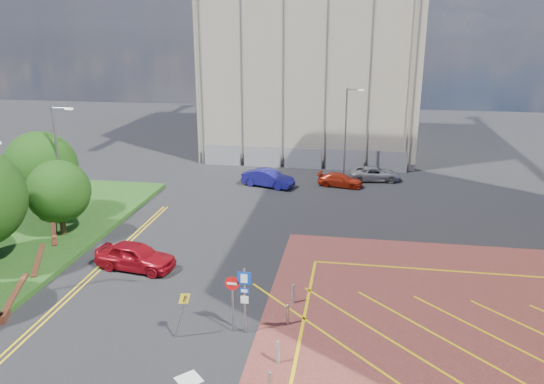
% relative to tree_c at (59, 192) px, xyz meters
% --- Properties ---
extents(ground, '(140.00, 140.00, 0.00)m').
position_rel_tree_c_xyz_m(ground, '(13.50, -10.00, -3.19)').
color(ground, black).
rests_on(ground, ground).
extents(retaining_wall, '(6.06, 20.33, 0.40)m').
position_rel_tree_c_xyz_m(retaining_wall, '(1.70, -8.00, -2.99)').
color(retaining_wall, brown).
rests_on(retaining_wall, ground).
extents(tree_c, '(4.00, 4.00, 4.90)m').
position_rel_tree_c_xyz_m(tree_c, '(0.00, 0.00, 0.00)').
color(tree_c, '#3D2B1C').
rests_on(tree_c, grass_bed).
extents(tree_d, '(5.00, 5.00, 6.08)m').
position_rel_tree_c_xyz_m(tree_d, '(-3.00, 3.00, 0.68)').
color(tree_d, '#3D2B1C').
rests_on(tree_d, grass_bed).
extents(lamp_left_far, '(1.53, 0.16, 8.00)m').
position_rel_tree_c_xyz_m(lamp_left_far, '(-0.92, 2.00, 1.47)').
color(lamp_left_far, '#9EA0A8').
rests_on(lamp_left_far, grass_bed).
extents(lamp_back, '(1.53, 0.16, 8.00)m').
position_rel_tree_c_xyz_m(lamp_back, '(17.58, 18.00, 1.17)').
color(lamp_back, '#9EA0A8').
rests_on(lamp_back, ground).
extents(sign_cluster, '(1.17, 0.12, 3.20)m').
position_rel_tree_c_xyz_m(sign_cluster, '(13.80, -9.02, -1.24)').
color(sign_cluster, '#9EA0A8').
rests_on(sign_cluster, ground).
extents(warning_sign, '(0.81, 0.43, 2.24)m').
position_rel_tree_c_xyz_m(warning_sign, '(11.38, -9.86, -1.76)').
color(warning_sign, '#9EA0A8').
rests_on(warning_sign, ground).
extents(bollard_row, '(0.14, 11.14, 0.90)m').
position_rel_tree_c_xyz_m(bollard_row, '(15.80, -11.67, -2.72)').
color(bollard_row, '#9EA0A8').
rests_on(bollard_row, forecourt).
extents(construction_building, '(21.20, 19.20, 22.00)m').
position_rel_tree_c_xyz_m(construction_building, '(13.50, 30.00, 7.81)').
color(construction_building, gray).
rests_on(construction_building, ground).
extents(construction_fence, '(21.60, 0.06, 2.00)m').
position_rel_tree_c_xyz_m(construction_fence, '(14.50, 20.00, -2.19)').
color(construction_fence, gray).
rests_on(construction_fence, ground).
extents(car_red_left, '(4.83, 2.50, 1.57)m').
position_rel_tree_c_xyz_m(car_red_left, '(6.47, -3.53, -2.41)').
color(car_red_left, maroon).
rests_on(car_red_left, ground).
extents(car_blue_back, '(4.75, 2.80, 1.48)m').
position_rel_tree_c_xyz_m(car_blue_back, '(11.19, 13.56, -2.45)').
color(car_blue_back, navy).
rests_on(car_blue_back, ground).
extents(car_red_back, '(4.08, 2.24, 1.12)m').
position_rel_tree_c_xyz_m(car_red_back, '(17.32, 14.60, -2.63)').
color(car_red_back, '#B1240F').
rests_on(car_red_back, ground).
extents(car_silver_back, '(4.69, 2.62, 1.24)m').
position_rel_tree_c_xyz_m(car_silver_back, '(20.27, 16.89, -2.57)').
color(car_silver_back, '#A09FA6').
rests_on(car_silver_back, ground).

